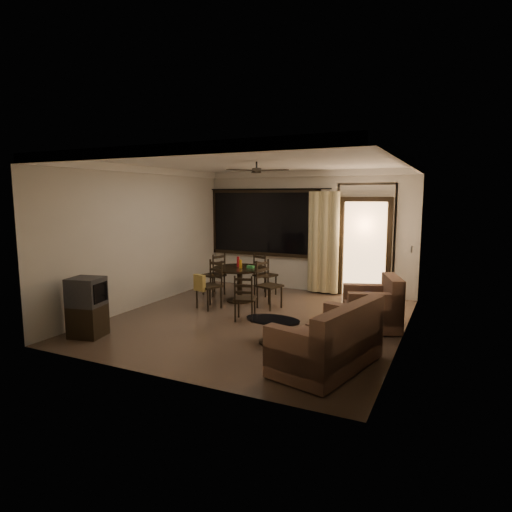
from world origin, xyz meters
The scene contains 12 objects.
ground centered at (0.00, 0.00, 0.00)m, with size 5.50×5.50×0.00m, color #7F6651.
room_shell centered at (0.59, 1.77, 1.83)m, with size 5.50×6.70×5.50m.
dining_table centered at (-0.92, 1.12, 0.57)m, with size 1.15×1.15×0.94m.
dining_chair_west centered at (-1.72, 1.38, 0.28)m, with size 0.53×0.53×0.95m.
dining_chair_east centered at (-0.13, 0.85, 0.28)m, with size 0.53×0.53×0.95m.
dining_chair_south centered at (-1.20, 0.30, 0.31)m, with size 0.53×0.57×0.95m.
dining_chair_north centered at (-0.68, 1.86, 0.28)m, with size 0.53×0.53×0.95m.
tv_cabinet centered at (-2.02, -1.99, 0.48)m, with size 0.58×0.54×0.95m.
sofa centered at (1.82, -1.59, 0.34)m, with size 1.20×1.75×0.85m.
armchair centered at (2.02, 0.38, 0.36)m, with size 1.11×1.11×0.87m.
coffee_table centered at (0.75, -1.01, 0.25)m, with size 0.86×0.51×0.38m.
side_chair centered at (-0.17, -0.13, 0.25)m, with size 0.46×0.46×0.84m.
Camera 1 is at (3.22, -6.77, 2.21)m, focal length 30.00 mm.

